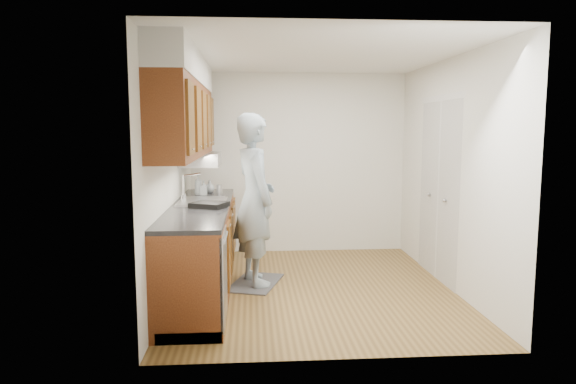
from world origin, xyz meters
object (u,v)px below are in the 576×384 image
(dish_rack, at_px, (209,205))
(soap_bottle_b, at_px, (204,188))
(soap_bottle_a, at_px, (198,185))
(steel_can, at_px, (220,190))
(person, at_px, (255,188))
(soap_bottle_c, at_px, (210,186))

(dish_rack, bearing_deg, soap_bottle_b, 122.82)
(soap_bottle_a, height_order, dish_rack, soap_bottle_a)
(steel_can, bearing_deg, person, -51.63)
(soap_bottle_c, distance_m, steel_can, 0.31)
(person, height_order, soap_bottle_b, person)
(person, xyz_separation_m, soap_bottle_a, (-0.68, 0.60, -0.02))
(soap_bottle_c, bearing_deg, soap_bottle_a, -119.83)
(soap_bottle_b, bearing_deg, steel_can, -11.65)
(soap_bottle_a, bearing_deg, person, -41.51)
(soap_bottle_b, relative_size, dish_rack, 0.53)
(person, distance_m, steel_can, 0.68)
(soap_bottle_b, distance_m, dish_rack, 0.99)
(soap_bottle_c, xyz_separation_m, steel_can, (0.14, -0.28, -0.02))
(dish_rack, bearing_deg, soap_bottle_c, 118.78)
(soap_bottle_a, relative_size, soap_bottle_b, 1.42)
(steel_can, bearing_deg, soap_bottle_b, 168.35)
(person, relative_size, soap_bottle_b, 12.20)
(soap_bottle_b, bearing_deg, person, -42.92)
(soap_bottle_a, xyz_separation_m, soap_bottle_b, (0.07, -0.03, -0.04))
(soap_bottle_a, distance_m, soap_bottle_b, 0.08)
(soap_bottle_a, relative_size, steel_can, 1.93)
(soap_bottle_a, bearing_deg, steel_can, -15.31)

